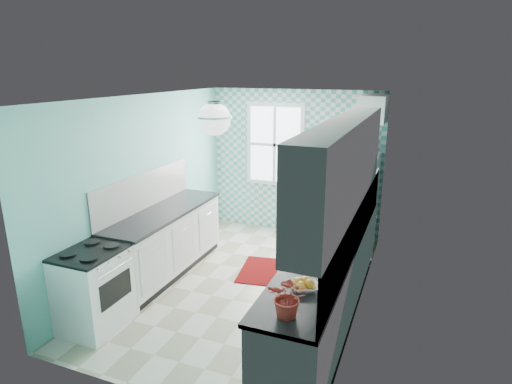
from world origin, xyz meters
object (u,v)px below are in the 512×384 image
at_px(fridge, 354,202).
at_px(stove, 95,288).
at_px(fruit_bowl, 304,287).
at_px(ceiling_light, 214,119).
at_px(microwave, 358,143).
at_px(sink, 348,215).
at_px(potted_plant, 289,297).

relative_size(fridge, stove, 1.73).
relative_size(fridge, fruit_bowl, 6.00).
height_order(ceiling_light, microwave, ceiling_light).
height_order(ceiling_light, fruit_bowl, ceiling_light).
bearing_deg(microwave, sink, 91.46).
xyz_separation_m(ceiling_light, microwave, (1.11, 2.62, -0.61)).
relative_size(stove, fruit_bowl, 3.48).
bearing_deg(ceiling_light, fridge, 67.07).
distance_m(ceiling_light, microwave, 2.91).
bearing_deg(ceiling_light, stove, -149.95).
height_order(stove, potted_plant, potted_plant).
height_order(fridge, fruit_bowl, fridge).
xyz_separation_m(stove, potted_plant, (2.40, -0.46, 0.64)).
distance_m(fridge, fruit_bowl, 3.33).
distance_m(sink, potted_plant, 2.66).
distance_m(stove, microwave, 4.23).
height_order(ceiling_light, fridge, ceiling_light).
distance_m(fruit_bowl, potted_plant, 0.48).
relative_size(ceiling_light, potted_plant, 0.99).
bearing_deg(sink, fruit_bowl, -91.83).
distance_m(ceiling_light, fridge, 3.24).
bearing_deg(potted_plant, ceiling_light, 136.02).
bearing_deg(fridge, stove, -121.70).
bearing_deg(potted_plant, sink, 89.92).
distance_m(potted_plant, microwave, 3.83).
bearing_deg(microwave, fridge, 51.07).
distance_m(ceiling_light, stove, 2.31).
relative_size(ceiling_light, microwave, 0.59).
xyz_separation_m(fridge, microwave, (0.00, 0.00, 0.94)).
distance_m(stove, potted_plant, 2.53).
bearing_deg(fridge, ceiling_light, -109.80).
bearing_deg(ceiling_light, fruit_bowl, -30.40).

